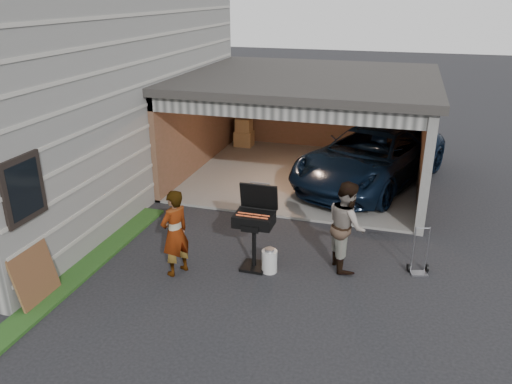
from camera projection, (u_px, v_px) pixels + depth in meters
The scene contains 11 objects.
ground at pixel (190, 292), 8.86m from camera, with size 80.00×80.00×0.00m, color black.
house at pixel (34, 83), 12.98m from camera, with size 7.00×11.00×5.50m, color #474744.
groundcover_strip at pixel (46, 301), 8.56m from camera, with size 0.50×8.00×0.06m, color #193814.
garage at pixel (309, 110), 13.99m from camera, with size 6.80×6.30×2.90m.
minivan at pixel (370, 159), 13.50m from camera, with size 2.49×5.40×1.50m, color black.
woman at pixel (175, 233), 9.17m from camera, with size 0.61×0.40×1.68m, color #CAE5FE.
man at pixel (346, 225), 9.39m from camera, with size 0.85×0.66×1.75m, color #4B201D.
bbq_grill at pixel (255, 222), 9.33m from camera, with size 0.73×0.64×1.63m.
propane_tank at pixel (269, 261), 9.44m from camera, with size 0.30×0.30×0.44m, color silver.
plywood_panel at pixel (35, 275), 8.44m from camera, with size 0.04×0.91×1.02m, color #522F1C.
hand_truck at pixel (419, 264), 9.42m from camera, with size 0.41×0.36×0.94m.
Camera 1 is at (3.28, -6.90, 4.98)m, focal length 35.00 mm.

